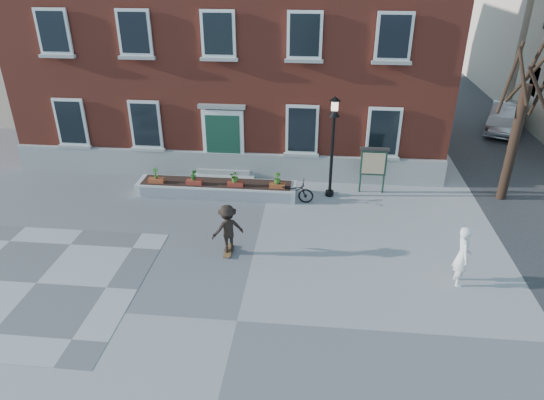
# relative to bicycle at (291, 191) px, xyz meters

# --- Properties ---
(ground) EXTENTS (100.00, 100.00, 0.00)m
(ground) POSITION_rel_bicycle_xyz_m (-0.94, -6.88, -0.45)
(ground) COLOR gray
(ground) RESTS_ON ground
(checker_patch) EXTENTS (6.00, 6.00, 0.01)m
(checker_patch) POSITION_rel_bicycle_xyz_m (-6.94, -5.88, -0.44)
(checker_patch) COLOR #57575A
(checker_patch) RESTS_ON ground
(bicycle) EXTENTS (1.72, 0.66, 0.89)m
(bicycle) POSITION_rel_bicycle_xyz_m (0.00, 0.00, 0.00)
(bicycle) COLOR black
(bicycle) RESTS_ON ground
(parked_car) EXTENTS (3.15, 4.72, 1.47)m
(parked_car) POSITION_rel_bicycle_xyz_m (10.75, 9.46, 0.29)
(parked_car) COLOR #B1B3B6
(parked_car) RESTS_ON ground
(bystander) EXTENTS (0.44, 0.67, 1.81)m
(bystander) POSITION_rel_bicycle_xyz_m (5.09, -4.61, 0.46)
(bystander) COLOR white
(bystander) RESTS_ON ground
(brick_building) EXTENTS (18.40, 10.85, 12.60)m
(brick_building) POSITION_rel_bicycle_xyz_m (-2.94, 7.10, 5.86)
(brick_building) COLOR #943828
(brick_building) RESTS_ON ground
(planter_assembly) EXTENTS (6.20, 1.12, 1.15)m
(planter_assembly) POSITION_rel_bicycle_xyz_m (-2.92, 0.30, -0.14)
(planter_assembly) COLOR silver
(planter_assembly) RESTS_ON ground
(bare_tree) EXTENTS (1.83, 1.83, 6.16)m
(bare_tree) POSITION_rel_bicycle_xyz_m (8.07, 1.13, 2.35)
(bare_tree) COLOR #301F15
(bare_tree) RESTS_ON ground
(lamp_post) EXTENTS (0.40, 0.40, 3.93)m
(lamp_post) POSITION_rel_bicycle_xyz_m (1.46, 0.68, 2.09)
(lamp_post) COLOR black
(lamp_post) RESTS_ON ground
(notice_board) EXTENTS (1.10, 0.16, 1.87)m
(notice_board) POSITION_rel_bicycle_xyz_m (3.09, 1.14, 0.82)
(notice_board) COLOR #183025
(notice_board) RESTS_ON ground
(skateboarder) EXTENTS (1.18, 1.01, 1.66)m
(skateboarder) POSITION_rel_bicycle_xyz_m (-1.73, -3.71, 0.42)
(skateboarder) COLOR brown
(skateboarder) RESTS_ON ground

